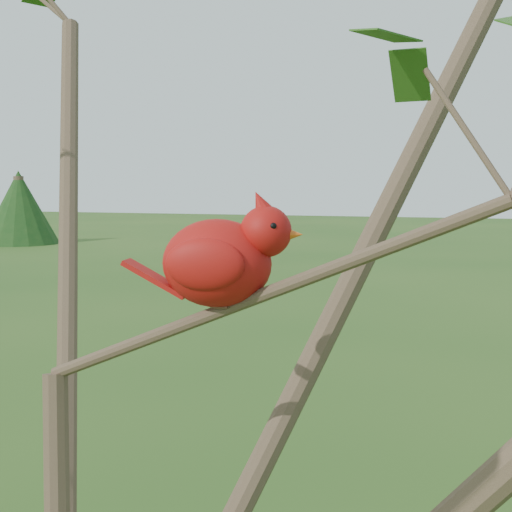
# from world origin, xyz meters

# --- Properties ---
(crabapple_tree) EXTENTS (2.35, 2.05, 2.95)m
(crabapple_tree) POSITION_xyz_m (0.03, -0.02, 2.12)
(crabapple_tree) COLOR #3F3022
(crabapple_tree) RESTS_ON ground
(cardinal) EXTENTS (0.23, 0.13, 0.16)m
(cardinal) POSITION_xyz_m (0.21, 0.08, 2.12)
(cardinal) COLOR #B4140F
(cardinal) RESTS_ON ground
(distant_trees) EXTENTS (35.80, 13.11, 3.12)m
(distant_trees) POSITION_xyz_m (-0.79, 24.21, 1.34)
(distant_trees) COLOR #3F3022
(distant_trees) RESTS_ON ground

